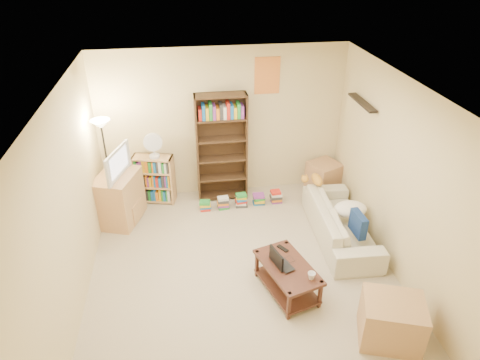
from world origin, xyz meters
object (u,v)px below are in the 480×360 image
(television, at_px, (113,163))
(end_cabinet, at_px, (391,321))
(side_table, at_px, (324,177))
(mug, at_px, (311,276))
(floor_lamp, at_px, (104,142))
(short_bookshelf, at_px, (154,179))
(tv_stand, at_px, (119,198))
(coffee_table, at_px, (287,275))
(desk_fan, at_px, (153,145))
(sofa, at_px, (341,222))
(tabby_cat, at_px, (315,179))
(tall_bookshelf, at_px, (222,146))
(laptop, at_px, (285,262))

(television, bearing_deg, end_cabinet, -112.79)
(side_table, bearing_deg, mug, -111.42)
(floor_lamp, bearing_deg, short_bookshelf, 33.29)
(television, bearing_deg, tv_stand, 18.78)
(end_cabinet, bearing_deg, television, 138.44)
(coffee_table, relative_size, mug, 8.47)
(desk_fan, bearing_deg, end_cabinet, -51.48)
(sofa, xyz_separation_m, mug, (-0.83, -1.23, 0.19))
(coffee_table, xyz_separation_m, short_bookshelf, (-1.68, 2.40, 0.15))
(desk_fan, bearing_deg, floor_lamp, -151.30)
(mug, bearing_deg, desk_fan, 125.23)
(coffee_table, bearing_deg, sofa, 26.12)
(tabby_cat, distance_m, floor_lamp, 3.24)
(short_bookshelf, relative_size, end_cabinet, 1.29)
(tabby_cat, height_order, desk_fan, desk_fan)
(short_bookshelf, distance_m, desk_fan, 0.65)
(short_bookshelf, height_order, side_table, short_bookshelf)
(tall_bookshelf, bearing_deg, coffee_table, -76.99)
(laptop, xyz_separation_m, tv_stand, (-2.18, 1.85, -0.02))
(television, distance_m, tall_bookshelf, 1.72)
(sofa, distance_m, laptop, 1.41)
(tall_bookshelf, xyz_separation_m, floor_lamp, (-1.75, -0.37, 0.36))
(tabby_cat, xyz_separation_m, laptop, (-0.86, -1.62, -0.18))
(sofa, distance_m, tall_bookshelf, 2.23)
(end_cabinet, bearing_deg, desk_fan, 128.52)
(floor_lamp, bearing_deg, end_cabinet, -41.47)
(tabby_cat, bearing_deg, floor_lamp, 174.51)
(mug, bearing_deg, laptop, 126.15)
(short_bookshelf, xyz_separation_m, side_table, (2.90, -0.11, -0.14))
(tabby_cat, distance_m, laptop, 1.85)
(mug, xyz_separation_m, television, (-2.42, 2.17, 0.57))
(tv_stand, distance_m, end_cabinet, 4.21)
(laptop, height_order, short_bookshelf, short_bookshelf)
(side_table, relative_size, end_cabinet, 0.84)
(sofa, xyz_separation_m, coffee_table, (-1.05, -0.97, -0.01))
(television, xyz_separation_m, short_bookshelf, (0.52, 0.49, -0.60))
(tabby_cat, height_order, television, television)
(floor_lamp, relative_size, side_table, 3.06)
(short_bookshelf, bearing_deg, floor_lamp, -133.37)
(tv_stand, relative_size, desk_fan, 1.87)
(tabby_cat, height_order, end_cabinet, tabby_cat)
(laptop, xyz_separation_m, desk_fan, (-1.61, 2.29, 0.64))
(end_cabinet, bearing_deg, mug, 139.53)
(mug, height_order, floor_lamp, floor_lamp)
(mug, bearing_deg, coffee_table, 129.67)
(coffee_table, height_order, laptop, laptop)
(short_bookshelf, relative_size, side_table, 1.53)
(sofa, distance_m, mug, 1.50)
(television, xyz_separation_m, floor_lamp, (-0.10, 0.08, 0.31))
(tall_bookshelf, relative_size, side_table, 3.37)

